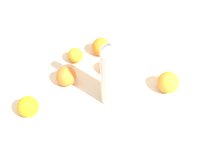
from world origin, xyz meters
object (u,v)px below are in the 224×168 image
orange_4 (168,82)px  water_bottle (112,72)px  orange_3 (75,55)px  orange_2 (28,107)px  orange_5 (101,47)px  orange_0 (66,76)px  orange_1 (110,66)px

orange_4 → water_bottle: bearing=-52.7°
orange_3 → water_bottle: bearing=61.8°
orange_2 → orange_5: 0.38m
water_bottle → orange_2: 0.31m
orange_0 → orange_1: bearing=133.8°
water_bottle → orange_4: size_ratio=3.87×
water_bottle → orange_4: 0.23m
orange_1 → orange_3: bearing=-90.0°
water_bottle → orange_5: water_bottle is taller
water_bottle → orange_3: size_ratio=5.03×
water_bottle → orange_5: 0.26m
orange_5 → orange_4: bearing=77.2°
orange_1 → orange_2: (0.29, -0.17, 0.00)m
water_bottle → orange_2: bearing=150.2°
orange_1 → orange_5: (-0.08, -0.08, 0.00)m
orange_3 → orange_4: 0.37m
orange_0 → orange_3: orange_0 is taller
orange_1 → orange_5: bearing=-136.9°
water_bottle → orange_2: size_ratio=4.17×
orange_1 → orange_4: bearing=93.0°
water_bottle → orange_2: water_bottle is taller
orange_2 → orange_5: size_ratio=1.00×
orange_3 → orange_4: orange_4 is taller
orange_1 → orange_5: 0.11m
orange_5 → orange_1: bearing=43.1°
water_bottle → orange_5: size_ratio=4.17×
orange_2 → orange_4: 0.49m
water_bottle → orange_4: water_bottle is taller
orange_2 → orange_4: size_ratio=0.93×
orange_2 → orange_5: (-0.37, 0.09, 0.00)m
orange_0 → water_bottle: bearing=90.8°
orange_0 → orange_1: size_ratio=1.12×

